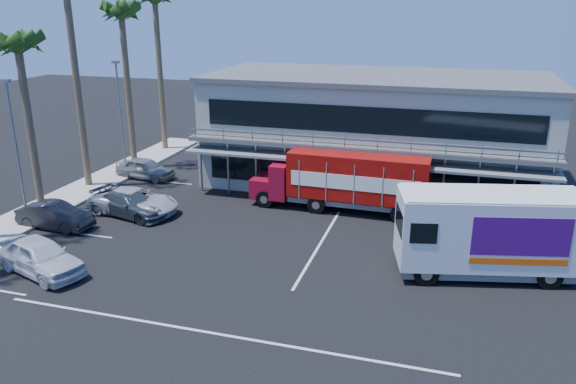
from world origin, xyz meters
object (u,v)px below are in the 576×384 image
(white_van, at_px, (489,232))
(parked_car_b, at_px, (55,216))
(parked_car_a, at_px, (40,256))
(red_truck, at_px, (346,179))

(white_van, distance_m, parked_car_b, 22.54)
(parked_car_a, xyz_separation_m, parked_car_b, (-3.00, 4.83, -0.12))
(red_truck, xyz_separation_m, parked_car_a, (-11.77, -12.15, -1.13))
(parked_car_a, bearing_deg, white_van, -55.17)
(red_truck, xyz_separation_m, white_van, (7.71, -6.52, 0.13))
(red_truck, distance_m, parked_car_a, 16.95)
(white_van, bearing_deg, red_truck, 126.68)
(parked_car_b, bearing_deg, parked_car_a, -145.54)
(white_van, bearing_deg, parked_car_a, -176.99)
(red_truck, relative_size, white_van, 1.26)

